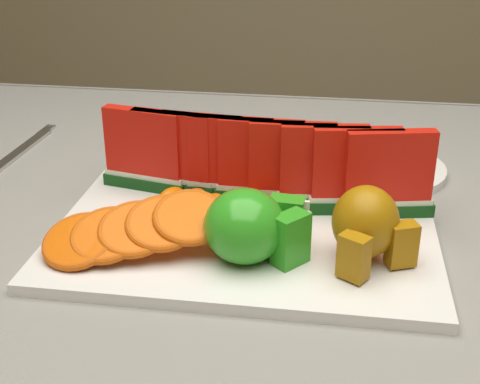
{
  "coord_description": "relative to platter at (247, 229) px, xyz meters",
  "views": [
    {
      "loc": [
        0.13,
        -0.63,
        1.11
      ],
      "look_at": [
        0.03,
        -0.0,
        0.81
      ],
      "focal_mm": 50.0,
      "sensor_mm": 36.0,
      "label": 1
    }
  ],
  "objects": [
    {
      "name": "table",
      "position": [
        -0.04,
        -0.0,
        -0.11
      ],
      "size": [
        1.4,
        0.9,
        0.75
      ],
      "color": "#452919",
      "rests_on": "ground"
    },
    {
      "name": "tablecloth",
      "position": [
        -0.04,
        -0.0,
        -0.05
      ],
      "size": [
        1.53,
        1.03,
        0.2
      ],
      "color": "gray",
      "rests_on": "table"
    },
    {
      "name": "platter",
      "position": [
        0.0,
        0.0,
        0.0
      ],
      "size": [
        0.4,
        0.3,
        0.01
      ],
      "color": "silver",
      "rests_on": "tablecloth"
    },
    {
      "name": "apple_cluster",
      "position": [
        0.01,
        -0.07,
        0.04
      ],
      "size": [
        0.12,
        0.11,
        0.07
      ],
      "color": "#3E9611",
      "rests_on": "platter"
    },
    {
      "name": "pear_cluster",
      "position": [
        0.12,
        -0.06,
        0.04
      ],
      "size": [
        0.09,
        0.09,
        0.07
      ],
      "color": "#A7721A",
      "rests_on": "platter"
    },
    {
      "name": "side_plate",
      "position": [
        0.14,
        0.19,
        -0.0
      ],
      "size": [
        0.23,
        0.23,
        0.01
      ],
      "color": "silver",
      "rests_on": "tablecloth"
    },
    {
      "name": "fork",
      "position": [
        -0.35,
        0.2,
        -0.0
      ],
      "size": [
        0.02,
        0.2,
        0.0
      ],
      "color": "silver",
      "rests_on": "tablecloth"
    },
    {
      "name": "watermelon_row",
      "position": [
        0.01,
        0.06,
        0.05
      ],
      "size": [
        0.39,
        0.07,
        0.1
      ],
      "color": "#0D3D0A",
      "rests_on": "platter"
    },
    {
      "name": "orange_fan_front",
      "position": [
        -0.1,
        -0.07,
        0.03
      ],
      "size": [
        0.19,
        0.12,
        0.05
      ],
      "color": "red",
      "rests_on": "platter"
    },
    {
      "name": "orange_fan_back",
      "position": [
        0.0,
        0.12,
        0.03
      ],
      "size": [
        0.34,
        0.11,
        0.05
      ],
      "color": "red",
      "rests_on": "platter"
    },
    {
      "name": "tangerine_segments",
      "position": [
        -0.03,
        0.02,
        0.02
      ],
      "size": [
        0.16,
        0.06,
        0.03
      ],
      "color": "orange",
      "rests_on": "platter"
    }
  ]
}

